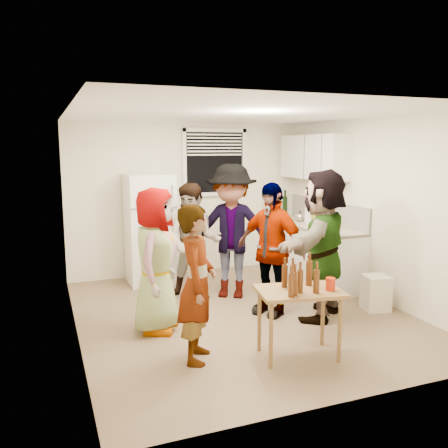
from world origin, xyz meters
name	(u,v)px	position (x,y,z in m)	size (l,w,h in m)	color
room	(241,314)	(0.00, 0.00, 0.00)	(4.00, 4.50, 2.50)	white
window	(215,162)	(0.45, 2.21, 1.85)	(1.12, 0.10, 1.06)	white
refrigerator	(150,229)	(-0.75, 1.88, 0.85)	(0.70, 0.70, 1.70)	white
counter_lower	(310,252)	(1.70, 1.15, 0.43)	(0.60, 2.20, 0.86)	white
countertop	(311,225)	(1.70, 1.15, 0.88)	(0.64, 2.22, 0.04)	beige
backsplash	(327,211)	(1.99, 1.15, 1.08)	(0.03, 2.20, 0.36)	beige
upper_cabinets	(313,157)	(1.83, 1.35, 1.95)	(0.34, 1.60, 0.70)	white
kettle	(300,221)	(1.65, 1.42, 0.90)	(0.22, 0.18, 0.18)	silver
paper_towel	(308,223)	(1.68, 1.21, 0.90)	(0.11, 0.11, 0.24)	white
wine_bottle	(285,215)	(1.75, 2.13, 0.90)	(0.09, 0.09, 0.34)	black
beer_bottle_counter	(317,227)	(1.60, 0.82, 0.90)	(0.06, 0.06, 0.22)	#47230C
blue_cup	(330,232)	(1.53, 0.37, 0.90)	(0.09, 0.09, 0.13)	#1224C8
picture_frame	(312,215)	(1.92, 1.48, 0.98)	(0.02, 0.19, 0.16)	#F6F25C
trash_bin	(376,291)	(1.71, -0.47, 0.25)	(0.31, 0.31, 0.46)	silver
serving_table	(298,356)	(0.06, -1.32, 0.00)	(0.83, 0.55, 0.70)	olive
beer_bottle_table	(309,285)	(0.23, -1.22, 0.70)	(0.07, 0.07, 0.26)	#47230C
red_cup	(330,290)	(0.34, -1.45, 0.70)	(0.10, 0.10, 0.13)	#B2210A
guest_grey	(157,330)	(-1.12, -0.12, 0.00)	(0.81, 1.67, 0.53)	gray
guest_stripe	(198,359)	(-0.92, -1.03, 0.00)	(0.57, 1.57, 0.38)	#141933
guest_back_left	(194,298)	(-0.37, 0.83, 0.00)	(0.79, 1.62, 0.61)	brown
guest_back_right	(231,296)	(0.16, 0.74, 0.00)	(1.22, 1.88, 0.70)	#434349
guest_black	(269,313)	(0.36, -0.09, 0.00)	(0.99, 1.68, 0.41)	black
guest_orange	(320,316)	(0.90, -0.43, 0.00)	(1.72, 1.85, 0.55)	#D97850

